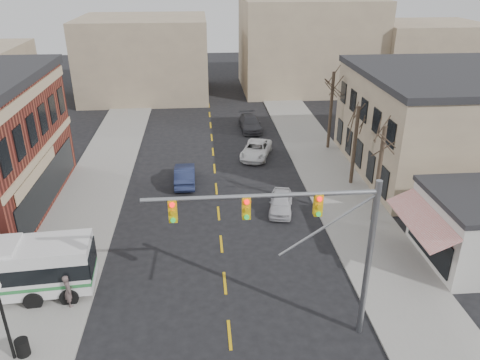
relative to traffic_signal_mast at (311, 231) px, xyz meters
name	(u,v)px	position (x,y,z in m)	size (l,w,h in m)	color
sidewalk_west	(98,182)	(-13.01, 18.26, -5.67)	(5.00, 60.00, 0.12)	gray
sidewalk_east	(328,174)	(5.99, 18.26, -5.67)	(5.00, 60.00, 0.12)	gray
tree_east_a	(379,175)	(6.99, 10.26, -2.24)	(0.28, 0.28, 6.75)	#382B21
tree_east_b	(355,146)	(7.29, 16.26, -2.46)	(0.28, 0.28, 6.30)	#382B21
tree_east_c	(331,111)	(7.49, 24.26, -2.01)	(0.28, 0.28, 7.20)	#382B21
traffic_signal_mast	(311,231)	(0.00, 0.00, 0.00)	(9.90, 0.30, 8.00)	gray
street_lamp	(0,305)	(-13.17, -0.47, -2.64)	(0.44, 0.44, 4.15)	black
trash_bin	(22,347)	(-12.82, -0.29, -5.21)	(0.60, 0.60, 0.82)	black
car_a	(281,202)	(0.95, 12.28, -5.06)	(1.58, 3.93, 1.34)	silver
car_b	(185,175)	(-5.97, 17.48, -4.98)	(1.59, 4.57, 1.50)	#192140
car_c	(256,150)	(0.39, 22.68, -5.05)	(2.28, 4.94, 1.37)	white
car_d	(250,123)	(0.66, 30.35, -5.01)	(2.03, 4.98, 1.45)	#424247
pedestrian_near	(68,291)	(-11.53, 2.98, -4.71)	(0.66, 0.43, 1.81)	brown
pedestrian_far	(11,271)	(-15.01, 4.97, -4.71)	(0.88, 0.68, 1.81)	#3D3963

